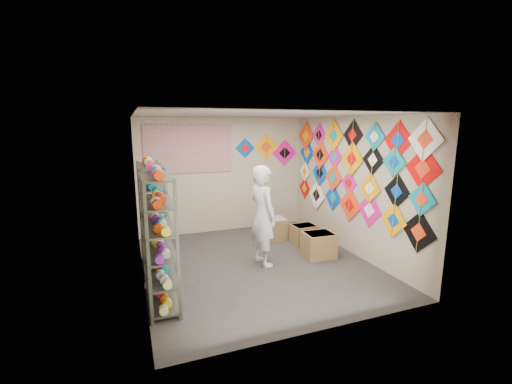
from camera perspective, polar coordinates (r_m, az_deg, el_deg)
name	(u,v)px	position (r m, az deg, el deg)	size (l,w,h in m)	color
ground	(257,264)	(6.50, 0.11, -11.86)	(4.50, 4.50, 0.00)	#302D2A
room_walls	(257,176)	(6.05, 0.11, 2.63)	(4.50, 4.50, 4.50)	tan
shelf_rack_front	(159,240)	(5.02, -15.81, -7.77)	(0.40, 1.10, 1.90)	#4C5147
shelf_rack_back	(153,217)	(6.26, -16.87, -4.07)	(0.40, 1.10, 1.90)	#4C5147
string_spools	(155,222)	(5.61, -16.45, -4.79)	(0.12, 2.36, 0.12)	#E42B7F
kite_wall_display	(350,170)	(7.01, 15.40, 3.50)	(0.05, 4.30, 2.09)	black
back_wall_kites	(269,150)	(8.53, 2.26, 7.05)	(1.63, 0.02, 0.83)	#0041B5
poster	(189,149)	(7.96, -11.11, 7.03)	(2.00, 0.01, 1.10)	#704494
shopkeeper	(263,216)	(6.21, 1.13, -3.97)	(0.56, 0.74, 1.84)	silver
carton_a	(319,245)	(6.84, 10.39, -8.67)	(0.58, 0.49, 0.49)	olive
carton_b	(304,234)	(7.52, 7.98, -7.02)	(0.51, 0.42, 0.42)	olive
carton_c	(275,228)	(7.81, 3.16, -6.05)	(0.49, 0.54, 0.47)	olive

